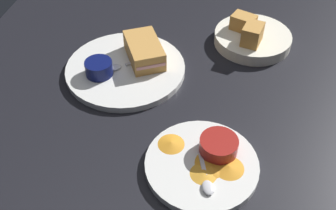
# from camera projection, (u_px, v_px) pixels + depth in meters

# --- Properties ---
(ground_plane) EXTENTS (1.10, 1.10, 0.03)m
(ground_plane) POSITION_uv_depth(u_px,v_px,m) (179.00, 77.00, 0.98)
(ground_plane) COLOR black
(plate_sandwich_main) EXTENTS (0.29, 0.29, 0.02)m
(plate_sandwich_main) POSITION_uv_depth(u_px,v_px,m) (126.00, 69.00, 0.96)
(plate_sandwich_main) COLOR silver
(plate_sandwich_main) RESTS_ON ground_plane
(sandwich_half_near) EXTENTS (0.15, 0.13, 0.05)m
(sandwich_half_near) POSITION_uv_depth(u_px,v_px,m) (144.00, 51.00, 0.97)
(sandwich_half_near) COLOR #C68C42
(sandwich_half_near) RESTS_ON plate_sandwich_main
(ramekin_dark_sauce) EXTENTS (0.06, 0.06, 0.04)m
(ramekin_dark_sauce) POSITION_uv_depth(u_px,v_px,m) (99.00, 68.00, 0.93)
(ramekin_dark_sauce) COLOR #0C144C
(ramekin_dark_sauce) RESTS_ON plate_sandwich_main
(spoon_by_dark_ramekin) EXTENTS (0.07, 0.09, 0.01)m
(spoon_by_dark_ramekin) POSITION_uv_depth(u_px,v_px,m) (120.00, 66.00, 0.95)
(spoon_by_dark_ramekin) COLOR silver
(spoon_by_dark_ramekin) RESTS_ON plate_sandwich_main
(plate_chips_companion) EXTENTS (0.22, 0.22, 0.02)m
(plate_chips_companion) POSITION_uv_depth(u_px,v_px,m) (202.00, 165.00, 0.76)
(plate_chips_companion) COLOR silver
(plate_chips_companion) RESTS_ON ground_plane
(ramekin_light_gravy) EXTENTS (0.07, 0.07, 0.03)m
(ramekin_light_gravy) POSITION_uv_depth(u_px,v_px,m) (219.00, 145.00, 0.76)
(ramekin_light_gravy) COLOR maroon
(ramekin_light_gravy) RESTS_ON plate_chips_companion
(spoon_by_gravy_ramekin) EXTENTS (0.10, 0.04, 0.01)m
(spoon_by_gravy_ramekin) POSITION_uv_depth(u_px,v_px,m) (207.00, 182.00, 0.71)
(spoon_by_gravy_ramekin) COLOR silver
(spoon_by_gravy_ramekin) RESTS_ON plate_chips_companion
(plantain_chip_scatter) EXTENTS (0.12, 0.18, 0.01)m
(plantain_chip_scatter) POSITION_uv_depth(u_px,v_px,m) (206.00, 162.00, 0.75)
(plantain_chip_scatter) COLOR gold
(plantain_chip_scatter) RESTS_ON plate_chips_companion
(bread_basket_rear) EXTENTS (0.20, 0.20, 0.08)m
(bread_basket_rear) POSITION_uv_depth(u_px,v_px,m) (252.00, 37.00, 1.04)
(bread_basket_rear) COLOR silver
(bread_basket_rear) RESTS_ON ground_plane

